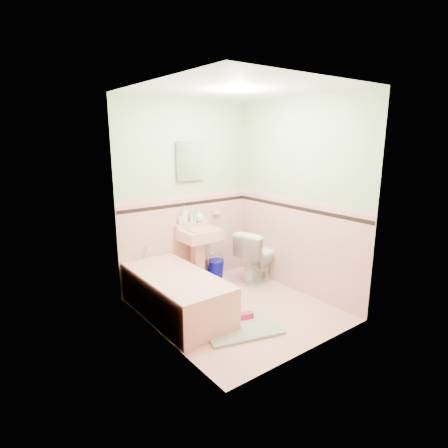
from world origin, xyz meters
TOP-DOWN VIEW (x-y plane):
  - floor at (0.00, 0.00)m, footprint 2.20×2.20m
  - ceiling at (0.00, 0.00)m, footprint 2.20×2.20m
  - wall_back at (0.00, 1.10)m, footprint 2.50×0.00m
  - wall_front at (0.00, -1.10)m, footprint 2.50×0.00m
  - wall_left at (-1.00, 0.00)m, footprint 0.00×2.50m
  - wall_right at (1.00, 0.00)m, footprint 0.00×2.50m
  - wainscot_back at (0.00, 1.09)m, footprint 2.00×0.00m
  - wainscot_front at (0.00, -1.09)m, footprint 2.00×0.00m
  - wainscot_left at (-0.99, 0.00)m, footprint 0.00×2.20m
  - wainscot_right at (0.99, 0.00)m, footprint 0.00×2.20m
  - accent_back at (0.00, 1.08)m, footprint 2.00×0.00m
  - accent_front at (0.00, -1.08)m, footprint 2.00×0.00m
  - accent_left at (-0.98, 0.00)m, footprint 0.00×2.20m
  - accent_right at (0.98, 0.00)m, footprint 0.00×2.20m
  - cap_back at (0.00, 1.08)m, footprint 2.00×0.00m
  - cap_front at (0.00, -1.08)m, footprint 2.00×0.00m
  - cap_left at (-0.98, 0.00)m, footprint 0.00×2.20m
  - cap_right at (0.98, 0.00)m, footprint 0.00×2.20m
  - bathtub at (-0.63, 0.33)m, footprint 0.70×1.50m
  - tub_faucet at (-0.63, 1.05)m, footprint 0.04×0.12m
  - sink at (0.05, 0.86)m, footprint 0.51×0.48m
  - sink_faucet at (0.05, 1.00)m, footprint 0.02×0.02m
  - medicine_cabinet at (0.05, 1.07)m, footprint 0.39×0.04m
  - soap_dish at (0.47, 1.06)m, footprint 0.12×0.07m
  - soap_bottle_left at (-0.08, 1.04)m, footprint 0.13×0.13m
  - soap_bottle_mid at (0.05, 1.04)m, footprint 0.08×0.08m
  - soap_bottle_right at (0.16, 1.04)m, footprint 0.14×0.14m
  - tube at (-0.14, 1.04)m, footprint 0.05×0.05m
  - toilet at (0.83, 0.52)m, footprint 0.81×0.58m
  - bucket at (0.40, 0.99)m, footprint 0.29×0.29m
  - bath_mat at (-0.26, -0.40)m, footprint 0.92×0.74m
  - shoe at (-0.10, -0.29)m, footprint 0.18×0.11m

SIDE VIEW (x-z plane):
  - floor at x=0.00m, z-range 0.00..0.00m
  - bath_mat at x=-0.26m, z-range 0.00..0.03m
  - shoe at x=-0.10m, z-range 0.03..0.10m
  - bucket at x=0.40m, z-range 0.00..0.26m
  - bathtub at x=-0.63m, z-range 0.00..0.45m
  - toilet at x=0.83m, z-range 0.00..0.74m
  - sink at x=0.05m, z-range 0.00..0.80m
  - wainscot_back at x=0.00m, z-range -0.40..1.60m
  - wainscot_front at x=0.00m, z-range -0.40..1.60m
  - wainscot_left at x=-0.99m, z-range -0.50..1.70m
  - wainscot_right at x=0.99m, z-range -0.50..1.70m
  - tub_faucet at x=-0.63m, z-range 0.61..0.65m
  - tube at x=-0.14m, z-range 0.86..0.98m
  - soap_bottle_right at x=0.16m, z-range 0.86..1.03m
  - soap_bottle_mid at x=0.05m, z-range 0.86..1.03m
  - sink_faucet at x=0.05m, z-range 0.90..1.00m
  - soap_dish at x=0.47m, z-range 0.93..0.97m
  - soap_bottle_left at x=-0.08m, z-range 0.86..1.10m
  - accent_left at x=-0.98m, z-range 0.02..2.22m
  - accent_right at x=0.98m, z-range 0.02..2.22m
  - accent_back at x=0.00m, z-range 0.12..2.12m
  - accent_front at x=0.00m, z-range 0.12..2.12m
  - cap_back at x=0.00m, z-range 0.22..2.22m
  - cap_front at x=0.00m, z-range 0.22..2.22m
  - cap_left at x=-0.98m, z-range 0.12..2.32m
  - cap_right at x=0.98m, z-range 0.12..2.32m
  - wall_back at x=0.00m, z-range 0.00..2.50m
  - wall_front at x=0.00m, z-range 0.00..2.50m
  - wall_left at x=-1.00m, z-range 0.00..2.50m
  - wall_right at x=1.00m, z-range 0.00..2.50m
  - medicine_cabinet at x=0.05m, z-range 1.46..1.94m
  - ceiling at x=0.00m, z-range 2.50..2.50m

